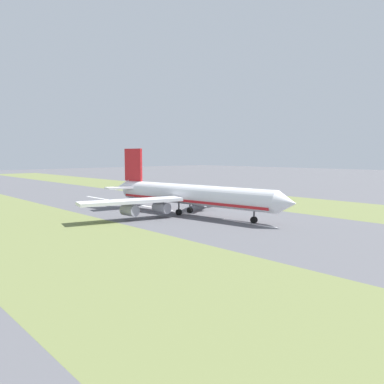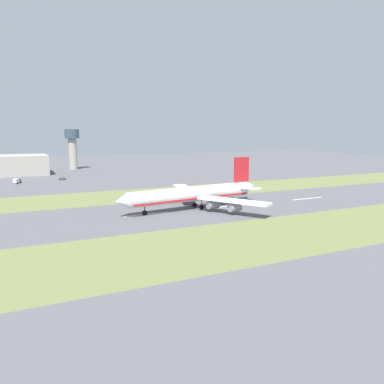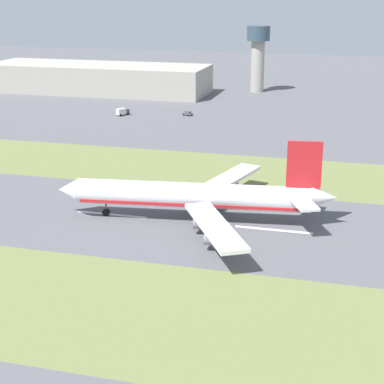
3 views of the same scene
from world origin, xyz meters
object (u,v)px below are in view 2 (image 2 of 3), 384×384
(airplane_main_jet, at_px, (196,194))
(service_truck, at_px, (17,181))
(control_tower, at_px, (72,145))
(apron_car, at_px, (62,178))

(airplane_main_jet, bearing_deg, service_truck, 28.94)
(airplane_main_jet, bearing_deg, control_tower, 5.65)
(control_tower, distance_m, service_truck, 93.80)
(service_truck, xyz_separation_m, apron_car, (6.76, -27.40, -0.66))
(control_tower, bearing_deg, apron_car, 166.23)
(control_tower, height_order, service_truck, control_tower)
(apron_car, bearing_deg, service_truck, 103.86)
(airplane_main_jet, height_order, service_truck, airplane_main_jet)
(airplane_main_jet, xyz_separation_m, apron_car, (123.92, 37.39, -5.02))
(airplane_main_jet, xyz_separation_m, service_truck, (117.16, 64.79, -4.36))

